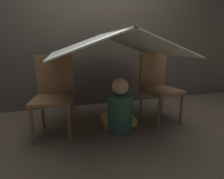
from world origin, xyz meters
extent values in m
plane|color=brown|center=(0.00, 0.00, 0.00)|extent=(8.80, 8.80, 0.00)
cube|color=#4C4238|center=(0.00, 1.02, 1.25)|extent=(7.00, 0.05, 2.50)
cylinder|color=brown|center=(-0.88, -0.07, 0.20)|extent=(0.04, 0.04, 0.41)
cylinder|color=brown|center=(-0.52, -0.14, 0.20)|extent=(0.04, 0.04, 0.41)
cylinder|color=brown|center=(-0.81, 0.29, 0.20)|extent=(0.04, 0.04, 0.41)
cylinder|color=brown|center=(-0.46, 0.22, 0.20)|extent=(0.04, 0.04, 0.41)
cube|color=brown|center=(-0.67, 0.07, 0.43)|extent=(0.49, 0.49, 0.04)
cube|color=brown|center=(-0.63, 0.27, 0.67)|extent=(0.42, 0.11, 0.45)
cylinder|color=brown|center=(0.52, -0.14, 0.20)|extent=(0.04, 0.04, 0.41)
cylinder|color=brown|center=(0.88, -0.07, 0.20)|extent=(0.04, 0.04, 0.41)
cylinder|color=brown|center=(0.46, 0.22, 0.20)|extent=(0.04, 0.04, 0.41)
cylinder|color=brown|center=(0.82, 0.28, 0.20)|extent=(0.04, 0.04, 0.41)
cube|color=brown|center=(0.67, 0.07, 0.43)|extent=(0.49, 0.49, 0.04)
cube|color=brown|center=(0.63, 0.27, 0.67)|extent=(0.42, 0.10, 0.45)
cube|color=silver|center=(-0.33, 0.07, 1.01)|extent=(0.67, 1.30, 0.25)
cube|color=silver|center=(0.33, 0.07, 1.01)|extent=(0.67, 1.30, 0.25)
cube|color=silver|center=(0.00, 0.07, 1.13)|extent=(0.04, 1.30, 0.01)
cylinder|color=#38664C|center=(0.08, -0.01, 0.22)|extent=(0.29, 0.29, 0.44)
sphere|color=#D6A884|center=(0.08, -0.01, 0.54)|extent=(0.20, 0.20, 0.20)
cube|color=#E5CC66|center=(0.11, 0.16, 0.05)|extent=(0.40, 0.32, 0.10)
camera|label=1|loc=(-0.55, -1.84, 1.01)|focal=28.00mm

